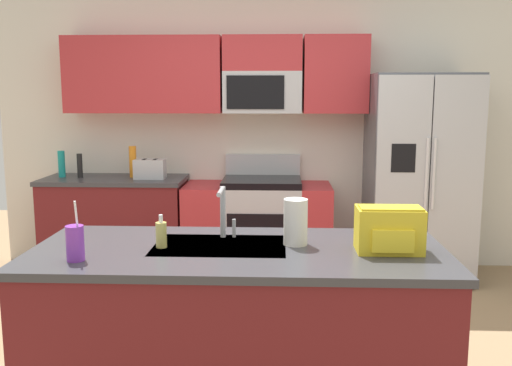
{
  "coord_description": "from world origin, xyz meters",
  "views": [
    {
      "loc": [
        0.15,
        -3.29,
        1.67
      ],
      "look_at": [
        -0.02,
        0.6,
        1.05
      ],
      "focal_mm": 39.06,
      "sensor_mm": 36.0,
      "label": 1
    }
  ],
  "objects_px": {
    "backpack": "(389,229)",
    "soap_dispenser": "(161,234)",
    "refrigerator": "(419,178)",
    "bottle_orange": "(133,162)",
    "bottle_teal": "(62,164)",
    "pepper_mill": "(80,166)",
    "sink_faucet": "(223,208)",
    "toaster": "(150,169)",
    "range_oven": "(258,226)",
    "paper_towel_roll": "(296,222)",
    "drink_cup_purple": "(75,243)"
  },
  "relations": [
    {
      "from": "pepper_mill",
      "to": "soap_dispenser",
      "type": "height_order",
      "value": "pepper_mill"
    },
    {
      "from": "bottle_orange",
      "to": "toaster",
      "type": "bearing_deg",
      "value": -26.92
    },
    {
      "from": "range_oven",
      "to": "toaster",
      "type": "height_order",
      "value": "range_oven"
    },
    {
      "from": "bottle_orange",
      "to": "bottle_teal",
      "type": "bearing_deg",
      "value": -177.8
    },
    {
      "from": "backpack",
      "to": "soap_dispenser",
      "type": "bearing_deg",
      "value": 178.65
    },
    {
      "from": "backpack",
      "to": "drink_cup_purple",
      "type": "bearing_deg",
      "value": -171.74
    },
    {
      "from": "pepper_mill",
      "to": "soap_dispenser",
      "type": "bearing_deg",
      "value": -61.71
    },
    {
      "from": "bottle_orange",
      "to": "drink_cup_purple",
      "type": "xyz_separation_m",
      "value": [
        0.43,
        -2.65,
        -0.06
      ]
    },
    {
      "from": "toaster",
      "to": "bottle_orange",
      "type": "xyz_separation_m",
      "value": [
        -0.18,
        0.09,
        0.06
      ]
    },
    {
      "from": "bottle_orange",
      "to": "sink_faucet",
      "type": "distance_m",
      "value": 2.46
    },
    {
      "from": "paper_towel_roll",
      "to": "pepper_mill",
      "type": "bearing_deg",
      "value": 130.64
    },
    {
      "from": "bottle_teal",
      "to": "drink_cup_purple",
      "type": "bearing_deg",
      "value": -67.3
    },
    {
      "from": "toaster",
      "to": "pepper_mill",
      "type": "bearing_deg",
      "value": 175.76
    },
    {
      "from": "toaster",
      "to": "drink_cup_purple",
      "type": "height_order",
      "value": "drink_cup_purple"
    },
    {
      "from": "range_oven",
      "to": "backpack",
      "type": "distance_m",
      "value": 2.57
    },
    {
      "from": "range_oven",
      "to": "sink_faucet",
      "type": "relative_size",
      "value": 4.82
    },
    {
      "from": "bottle_orange",
      "to": "paper_towel_roll",
      "type": "xyz_separation_m",
      "value": [
        1.46,
        -2.32,
        -0.03
      ]
    },
    {
      "from": "refrigerator",
      "to": "bottle_orange",
      "type": "relative_size",
      "value": 6.31
    },
    {
      "from": "soap_dispenser",
      "to": "paper_towel_roll",
      "type": "height_order",
      "value": "paper_towel_roll"
    },
    {
      "from": "range_oven",
      "to": "bottle_teal",
      "type": "height_order",
      "value": "bottle_teal"
    },
    {
      "from": "refrigerator",
      "to": "bottle_orange",
      "type": "bearing_deg",
      "value": 177.56
    },
    {
      "from": "range_oven",
      "to": "bottle_orange",
      "type": "relative_size",
      "value": 4.64
    },
    {
      "from": "refrigerator",
      "to": "bottle_teal",
      "type": "relative_size",
      "value": 7.43
    },
    {
      "from": "refrigerator",
      "to": "soap_dispenser",
      "type": "xyz_separation_m",
      "value": [
        -1.85,
        -2.3,
        0.04
      ]
    },
    {
      "from": "backpack",
      "to": "bottle_teal",
      "type": "bearing_deg",
      "value": 137.13
    },
    {
      "from": "drink_cup_purple",
      "to": "paper_towel_roll",
      "type": "distance_m",
      "value": 1.09
    },
    {
      "from": "sink_faucet",
      "to": "bottle_teal",
      "type": "bearing_deg",
      "value": 128.67
    },
    {
      "from": "toaster",
      "to": "backpack",
      "type": "distance_m",
      "value": 2.92
    },
    {
      "from": "bottle_teal",
      "to": "bottle_orange",
      "type": "distance_m",
      "value": 0.67
    },
    {
      "from": "toaster",
      "to": "soap_dispenser",
      "type": "distance_m",
      "value": 2.39
    },
    {
      "from": "range_oven",
      "to": "bottle_orange",
      "type": "height_order",
      "value": "bottle_orange"
    },
    {
      "from": "toaster",
      "to": "backpack",
      "type": "bearing_deg",
      "value": -53.37
    },
    {
      "from": "bottle_orange",
      "to": "sink_faucet",
      "type": "relative_size",
      "value": 1.04
    },
    {
      "from": "toaster",
      "to": "sink_faucet",
      "type": "relative_size",
      "value": 0.99
    },
    {
      "from": "toaster",
      "to": "soap_dispenser",
      "type": "relative_size",
      "value": 1.65
    },
    {
      "from": "refrigerator",
      "to": "pepper_mill",
      "type": "xyz_separation_m",
      "value": [
        -3.13,
        0.07,
        0.09
      ]
    },
    {
      "from": "range_oven",
      "to": "bottle_teal",
      "type": "xyz_separation_m",
      "value": [
        -1.85,
        0.01,
        0.58
      ]
    },
    {
      "from": "drink_cup_purple",
      "to": "soap_dispenser",
      "type": "height_order",
      "value": "drink_cup_purple"
    },
    {
      "from": "pepper_mill",
      "to": "sink_faucet",
      "type": "xyz_separation_m",
      "value": [
        1.57,
        -2.17,
        0.06
      ]
    },
    {
      "from": "refrigerator",
      "to": "soap_dispenser",
      "type": "distance_m",
      "value": 2.95
    },
    {
      "from": "sink_faucet",
      "to": "backpack",
      "type": "relative_size",
      "value": 0.88
    },
    {
      "from": "bottle_orange",
      "to": "backpack",
      "type": "height_order",
      "value": "bottle_orange"
    },
    {
      "from": "backpack",
      "to": "refrigerator",
      "type": "bearing_deg",
      "value": 72.97
    },
    {
      "from": "sink_faucet",
      "to": "range_oven",
      "type": "bearing_deg",
      "value": 87.39
    },
    {
      "from": "refrigerator",
      "to": "backpack",
      "type": "bearing_deg",
      "value": -107.03
    },
    {
      "from": "pepper_mill",
      "to": "sink_faucet",
      "type": "distance_m",
      "value": 2.68
    },
    {
      "from": "paper_towel_roll",
      "to": "range_oven",
      "type": "bearing_deg",
      "value": 97.14
    },
    {
      "from": "pepper_mill",
      "to": "sink_faucet",
      "type": "relative_size",
      "value": 0.8
    },
    {
      "from": "pepper_mill",
      "to": "backpack",
      "type": "height_order",
      "value": "backpack"
    },
    {
      "from": "toaster",
      "to": "pepper_mill",
      "type": "relative_size",
      "value": 1.25
    }
  ]
}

